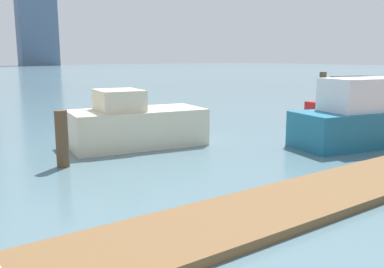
# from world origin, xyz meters

# --- Properties ---
(ground_plane) EXTENTS (300.00, 300.00, 0.00)m
(ground_plane) POSITION_xyz_m (0.00, 20.00, 0.00)
(ground_plane) COLOR slate
(floating_dock) EXTENTS (14.54, 2.00, 0.18)m
(floating_dock) POSITION_xyz_m (3.77, 6.84, 0.09)
(floating_dock) COLOR brown
(floating_dock) RESTS_ON ground_plane
(dock_piling_0) EXTENTS (0.36, 0.36, 1.61)m
(dock_piling_0) POSITION_xyz_m (0.11, 12.81, 0.80)
(dock_piling_0) COLOR brown
(dock_piling_0) RESTS_ON ground_plane
(dock_piling_2) EXTENTS (0.27, 0.27, 2.47)m
(dock_piling_2) POSITION_xyz_m (10.57, 12.07, 1.23)
(dock_piling_2) COLOR brown
(dock_piling_2) RESTS_ON ground_plane
(moored_boat_0) EXTENTS (4.84, 2.83, 1.98)m
(moored_boat_0) POSITION_xyz_m (3.14, 14.17, 0.76)
(moored_boat_0) COLOR beige
(moored_boat_0) RESTS_ON ground_plane
(moored_boat_3) EXTENTS (6.70, 2.34, 2.13)m
(moored_boat_3) POSITION_xyz_m (15.42, 13.26, 0.76)
(moored_boat_3) COLOR red
(moored_boat_3) RESTS_ON ground_plane
(moored_boat_4) EXTENTS (7.66, 3.52, 2.35)m
(moored_boat_4) POSITION_xyz_m (10.56, 9.41, 0.90)
(moored_boat_4) COLOR #1E6B8C
(moored_boat_4) RESTS_ON ground_plane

